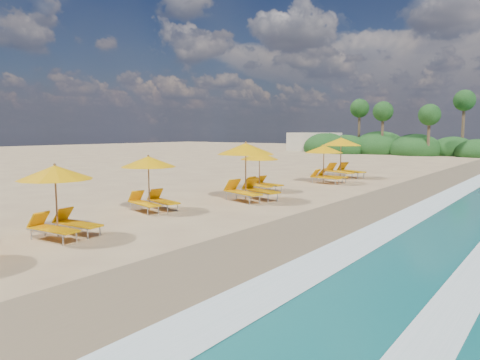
{
  "coord_description": "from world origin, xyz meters",
  "views": [
    {
      "loc": [
        9.95,
        -13.11,
        3.04
      ],
      "look_at": [
        0.0,
        0.0,
        1.2
      ],
      "focal_mm": 32.78,
      "sensor_mm": 36.0,
      "label": 1
    }
  ],
  "objects": [
    {
      "name": "wet_sand",
      "position": [
        4.0,
        0.0,
        0.01
      ],
      "size": [
        4.0,
        160.0,
        0.01
      ],
      "primitive_type": "cube",
      "color": "#7C674A",
      "rests_on": "ground"
    },
    {
      "name": "station_4",
      "position": [
        -1.35,
        2.4,
        1.45
      ],
      "size": [
        3.25,
        3.15,
        2.59
      ],
      "rotation": [
        0.0,
        0.0,
        -0.28
      ],
      "color": "olive",
      "rests_on": "ground"
    },
    {
      "name": "station_5",
      "position": [
        -2.63,
        5.28,
        1.14
      ],
      "size": [
        2.47,
        2.37,
        2.04
      ],
      "rotation": [
        0.0,
        0.0,
        -0.2
      ],
      "color": "olive",
      "rests_on": "ground"
    },
    {
      "name": "beach_building",
      "position": [
        -22.0,
        48.0,
        1.4
      ],
      "size": [
        7.0,
        5.0,
        2.8
      ],
      "primitive_type": "cube",
      "color": "beige",
      "rests_on": "ground"
    },
    {
      "name": "surf_foam",
      "position": [
        6.7,
        0.0,
        0.03
      ],
      "size": [
        4.0,
        160.0,
        0.01
      ],
      "color": "white",
      "rests_on": "ground"
    },
    {
      "name": "station_3",
      "position": [
        -2.85,
        -1.91,
        1.2
      ],
      "size": [
        2.62,
        2.53,
        2.14
      ],
      "rotation": [
        0.0,
        0.0,
        -0.23
      ],
      "color": "olive",
      "rests_on": "ground"
    },
    {
      "name": "ground",
      "position": [
        0.0,
        0.0,
        0.0
      ],
      "size": [
        160.0,
        160.0,
        0.0
      ],
      "primitive_type": "plane",
      "color": "tan",
      "rests_on": "ground"
    },
    {
      "name": "station_7",
      "position": [
        -2.01,
        13.83,
        1.51
      ],
      "size": [
        3.49,
        3.45,
        2.69
      ],
      "rotation": [
        0.0,
        0.0,
        -0.39
      ],
      "color": "olive",
      "rests_on": "ground"
    },
    {
      "name": "station_6",
      "position": [
        -1.53,
        10.41,
        1.28
      ],
      "size": [
        2.49,
        2.31,
        2.28
      ],
      "rotation": [
        0.0,
        0.0,
        -0.03
      ],
      "color": "olive",
      "rests_on": "ground"
    },
    {
      "name": "station_2",
      "position": [
        -1.64,
        -6.37,
        1.19
      ],
      "size": [
        2.47,
        2.33,
        2.13
      ],
      "rotation": [
        0.0,
        0.0,
        0.12
      ],
      "color": "olive",
      "rests_on": "ground"
    },
    {
      "name": "treeline",
      "position": [
        -9.94,
        45.51,
        1.0
      ],
      "size": [
        25.8,
        8.8,
        9.74
      ],
      "color": "#163D14",
      "rests_on": "ground"
    }
  ]
}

